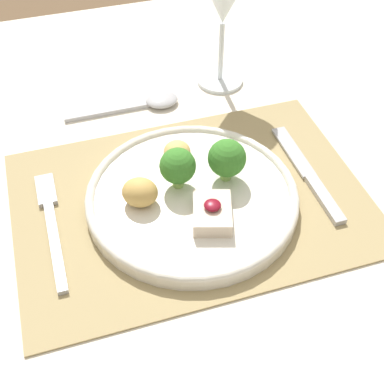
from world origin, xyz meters
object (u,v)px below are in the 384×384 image
Objects in this scene: dinner_plate at (192,193)px; fork at (51,220)px; spoon at (150,102)px; knife at (311,178)px.

dinner_plate is 0.18m from fork.
spoon is at bearing 90.18° from dinner_plate.
fork is at bearing -134.20° from spoon.
dinner_plate is 1.52× the size of spoon.
knife is (0.34, -0.03, 0.00)m from fork.
knife is at bearing -5.26° from fork.
knife is 0.28m from spoon.
dinner_plate is 1.40× the size of knife.
dinner_plate is 1.40× the size of fork.
fork is 0.27m from spoon.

